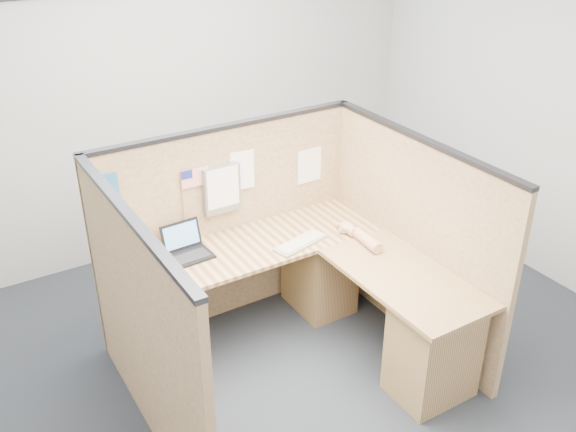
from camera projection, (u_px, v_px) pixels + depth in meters
floor at (301, 381)px, 4.35m from camera, size 5.00×5.00×0.00m
wall_back at (159, 96)px, 5.39m from camera, size 5.00×0.00×5.00m
cubicle_partitions at (268, 257)px, 4.31m from camera, size 2.06×1.83×1.53m
l_desk at (301, 305)px, 4.47m from camera, size 1.95×1.75×0.73m
laptop at (187, 247)px, 4.40m from camera, size 0.30×0.29×0.21m
keyboard at (300, 243)px, 4.53m from camera, size 0.44×0.24×0.03m
mouse at (346, 229)px, 4.68m from camera, size 0.14×0.10×0.05m
hand_forearm at (361, 236)px, 4.56m from camera, size 0.12×0.43×0.09m
blue_poster at (105, 192)px, 4.09m from camera, size 0.18×0.03×0.24m
american_flag at (192, 180)px, 4.38m from camera, size 0.21×0.01×0.36m
file_holder at (222, 189)px, 4.52m from camera, size 0.28×0.05×0.35m
paper_left at (239, 171)px, 4.57m from camera, size 0.23×0.04×0.29m
paper_right at (309, 166)px, 4.89m from camera, size 0.21×0.01×0.27m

